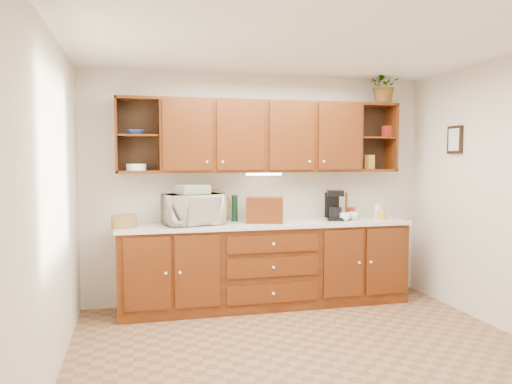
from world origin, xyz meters
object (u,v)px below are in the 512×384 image
microwave (193,209)px  bread_box (265,210)px  coffee_maker (334,206)px  potted_plant (384,85)px

microwave → bread_box: (0.79, -0.03, -0.03)m
bread_box → coffee_maker: coffee_maker is taller
potted_plant → bread_box: bearing=-175.5°
bread_box → coffee_maker: 0.84m
microwave → potted_plant: 2.67m
microwave → coffee_maker: size_ratio=1.73×
bread_box → coffee_maker: (0.84, 0.05, 0.03)m
microwave → potted_plant: potted_plant is taller
bread_box → potted_plant: 2.06m
coffee_maker → microwave: bearing=-161.9°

